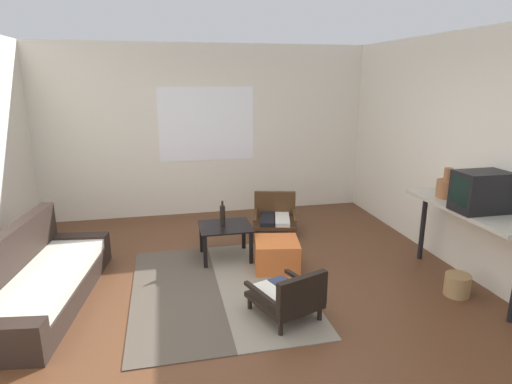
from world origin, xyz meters
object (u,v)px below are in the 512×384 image
at_px(couch, 38,282).
at_px(ottoman_orange, 277,255).
at_px(console_shelf, 467,216).
at_px(crt_television, 481,192).
at_px(coffee_table, 225,232).
at_px(clay_vase, 447,187).
at_px(wicker_basket, 457,285).
at_px(glass_bottle, 223,215).
at_px(armchair_by_window, 275,215).
at_px(armchair_striped_foreground, 289,296).

bearing_deg(couch, ottoman_orange, 5.32).
relative_size(console_shelf, crt_television, 3.10).
bearing_deg(coffee_table, couch, -161.52).
xyz_separation_m(crt_television, clay_vase, (0.00, 0.52, -0.09)).
relative_size(couch, wicker_basket, 8.48).
bearing_deg(coffee_table, glass_bottle, 167.31).
height_order(coffee_table, wicker_basket, coffee_table).
height_order(armchair_by_window, armchair_striped_foreground, armchair_by_window).
relative_size(armchair_by_window, console_shelf, 0.48).
distance_m(coffee_table, console_shelf, 2.72).
bearing_deg(couch, armchair_striped_foreground, -19.35).
height_order(clay_vase, glass_bottle, clay_vase).
bearing_deg(armchair_striped_foreground, glass_bottle, 104.86).
bearing_deg(couch, coffee_table, 18.48).
bearing_deg(crt_television, clay_vase, 89.65).
distance_m(couch, wicker_basket, 4.26).
bearing_deg(armchair_by_window, couch, -152.80).
relative_size(couch, armchair_striped_foreground, 2.92).
relative_size(coffee_table, console_shelf, 0.40).
height_order(ottoman_orange, glass_bottle, glass_bottle).
bearing_deg(crt_television, couch, 170.31).
relative_size(couch, crt_television, 4.31).
xyz_separation_m(armchair_striped_foreground, ottoman_orange, (0.17, 1.06, -0.06)).
bearing_deg(glass_bottle, wicker_basket, -33.03).
bearing_deg(armchair_by_window, wicker_basket, -58.72).
bearing_deg(coffee_table, ottoman_orange, -38.24).
bearing_deg(glass_bottle, armchair_by_window, 41.94).
distance_m(couch, coffee_table, 2.09).
xyz_separation_m(armchair_by_window, console_shelf, (1.52, -2.05, 0.55)).
height_order(couch, clay_vase, clay_vase).
height_order(coffee_table, ottoman_orange, coffee_table).
bearing_deg(crt_television, console_shelf, 88.74).
xyz_separation_m(ottoman_orange, console_shelf, (1.82, -0.83, 0.62)).
bearing_deg(armchair_striped_foreground, crt_television, 2.43).
relative_size(crt_television, glass_bottle, 1.59).
distance_m(armchair_by_window, ottoman_orange, 1.26).
bearing_deg(crt_television, ottoman_orange, 151.76).
relative_size(crt_television, clay_vase, 1.51).
distance_m(armchair_by_window, crt_television, 2.80).
bearing_deg(armchair_by_window, armchair_striped_foreground, -101.80).
height_order(armchair_by_window, clay_vase, clay_vase).
distance_m(coffee_table, armchair_by_window, 1.16).
height_order(console_shelf, wicker_basket, console_shelf).
height_order(armchair_by_window, console_shelf, console_shelf).
relative_size(couch, coffee_table, 3.44).
xyz_separation_m(ottoman_orange, clay_vase, (1.82, -0.46, 0.83)).
height_order(coffee_table, armchair_striped_foreground, armchair_striped_foreground).
relative_size(armchair_striped_foreground, clay_vase, 2.23).
relative_size(armchair_by_window, crt_television, 1.47).
distance_m(console_shelf, clay_vase, 0.43).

